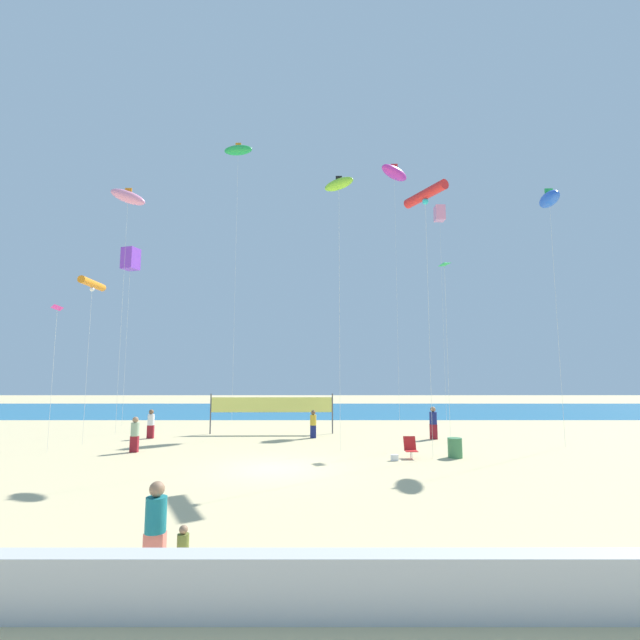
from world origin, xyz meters
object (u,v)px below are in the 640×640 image
at_px(beachgoer_mustard_shirt, 313,423).
at_px(kite_pink_box, 439,214).
at_px(kite_blue_inflatable, 549,199).
at_px(kite_orange_tube, 92,284).
at_px(beachgoer_white_shirt, 150,423).
at_px(toddler_figure, 182,550).
at_px(mother_figure, 155,525).
at_px(kite_green_inflatable, 238,150).
at_px(kite_violet_box, 130,259).
at_px(kite_lime_inflatable, 338,185).
at_px(beachgoer_sage_shirt, 134,433).
at_px(kite_magenta_diamond, 57,310).
at_px(kite_pink_inflatable, 127,197).
at_px(beach_handbag, 394,458).
at_px(kite_magenta_inflatable, 394,173).
at_px(folding_beach_chair, 410,447).
at_px(kite_green_diamond, 444,266).
at_px(kite_red_tube, 425,195).
at_px(beachgoer_navy_shirt, 433,422).
at_px(trash_barrel, 454,448).
at_px(volleyball_net, 271,406).

relative_size(beachgoer_mustard_shirt, kite_pink_box, 0.09).
height_order(kite_blue_inflatable, kite_orange_tube, kite_blue_inflatable).
xyz_separation_m(beachgoer_white_shirt, kite_pink_box, (19.12, 8.84, 15.51)).
bearing_deg(toddler_figure, mother_figure, 149.41).
relative_size(kite_green_inflatable, kite_violet_box, 1.70).
bearing_deg(toddler_figure, kite_lime_inflatable, 57.74).
relative_size(beachgoer_sage_shirt, kite_violet_box, 0.13).
xyz_separation_m(kite_lime_inflatable, kite_magenta_diamond, (-13.50, -0.43, -6.45)).
height_order(kite_pink_inflatable, kite_lime_inflatable, kite_pink_inflatable).
relative_size(toddler_figure, beach_handbag, 2.95).
xyz_separation_m(beachgoer_white_shirt, kite_magenta_inflatable, (15.62, 9.20, 19.12)).
xyz_separation_m(beach_handbag, kite_blue_inflatable, (9.03, 3.52, 12.64)).
distance_m(kite_pink_box, kite_lime_inflatable, 15.91).
relative_size(folding_beach_chair, kite_orange_tube, 0.10).
xyz_separation_m(folding_beach_chair, kite_orange_tube, (-15.93, 3.41, 7.84)).
relative_size(kite_green_diamond, kite_red_tube, 0.82).
bearing_deg(kite_blue_inflatable, kite_lime_inflatable, -174.21).
bearing_deg(kite_violet_box, kite_magenta_inflatable, 8.80).
distance_m(beachgoer_navy_shirt, kite_pink_inflatable, 23.25).
relative_size(mother_figure, kite_violet_box, 0.13).
relative_size(folding_beach_chair, kite_blue_inflatable, 0.07).
height_order(kite_magenta_diamond, kite_red_tube, kite_red_tube).
distance_m(kite_green_inflatable, kite_pink_inflatable, 10.24).
bearing_deg(kite_green_inflatable, kite_magenta_inflatable, 8.22).
bearing_deg(trash_barrel, kite_lime_inflatable, 160.78).
bearing_deg(kite_orange_tube, mother_figure, -58.35).
distance_m(kite_lime_inflatable, kite_blue_inflatable, 11.25).
relative_size(beachgoer_sage_shirt, beach_handbag, 5.21).
bearing_deg(kite_pink_inflatable, volleyball_net, 1.91).
xyz_separation_m(kite_violet_box, kite_green_diamond, (20.71, -7.56, -2.40)).
xyz_separation_m(trash_barrel, kite_orange_tube, (-17.87, 3.35, 7.89)).
relative_size(kite_blue_inflatable, kite_green_diamond, 1.36).
height_order(toddler_figure, kite_red_tube, kite_red_tube).
distance_m(toddler_figure, kite_pink_box, 32.86).
distance_m(volleyball_net, kite_pink_box, 20.52).
bearing_deg(kite_pink_box, beachgoer_mustard_shirt, -139.12).
distance_m(beachgoer_navy_shirt, trash_barrel, 5.58).
distance_m(folding_beach_chair, trash_barrel, 1.94).
xyz_separation_m(beachgoer_white_shirt, volleyball_net, (6.58, 2.00, 0.77)).
distance_m(beachgoer_mustard_shirt, kite_pink_box, 20.40).
distance_m(mother_figure, folding_beach_chair, 13.24).
xyz_separation_m(beachgoer_white_shirt, kite_pink_inflatable, (-2.74, 1.69, 13.95)).
bearing_deg(kite_blue_inflatable, kite_red_tube, -158.00).
bearing_deg(beachgoer_sage_shirt, kite_pink_box, 41.96).
bearing_deg(volleyball_net, beach_handbag, -54.55).
bearing_deg(beach_handbag, mother_figure, -119.61).
distance_m(kite_magenta_inflatable, kite_blue_inflatable, 15.38).
relative_size(toddler_figure, kite_pink_inflatable, 0.06).
relative_size(toddler_figure, folding_beach_chair, 1.03).
bearing_deg(kite_blue_inflatable, beach_handbag, -158.73).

